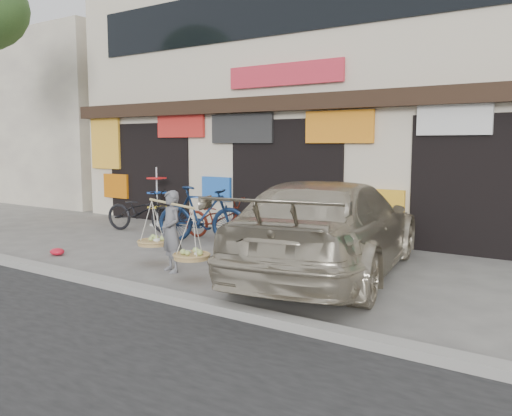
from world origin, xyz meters
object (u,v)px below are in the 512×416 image
Objects in this scene: display_rack at (157,202)px; bike_0 at (141,211)px; bike_2 at (219,218)px; street_vendor at (171,235)px; suv at (330,228)px; bike_1 at (202,215)px.

bike_0 is at bearing -67.05° from display_rack.
street_vendor is at bearing -161.23° from bike_2.
street_vendor is 2.64m from suv.
suv is at bearing 50.53° from street_vendor.
street_vendor is at bearing -169.52° from bike_1.
display_rack reaches higher than bike_1.
street_vendor is 0.93× the size of bike_1.
display_rack is (-6.24, 2.28, -0.16)m from suv.
street_vendor is 3.17m from bike_2.
street_vendor reaches higher than bike_0.
street_vendor is 2.70m from bike_1.
bike_1 is 1.12× the size of bike_2.
display_rack reaches higher than street_vendor.
suv is (2.28, 1.32, 0.16)m from street_vendor.
bike_1 is 1.34× the size of display_rack.
bike_0 is 5.99m from suv.
street_vendor is 1.05× the size of bike_2.
street_vendor reaches higher than bike_1.
bike_0 is 1.26× the size of display_rack.
display_rack is at bearing -31.38° from suv.
street_vendor reaches higher than bike_2.
display_rack is at bearing 10.60° from bike_0.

